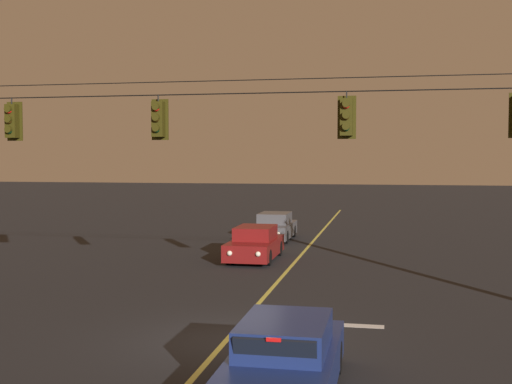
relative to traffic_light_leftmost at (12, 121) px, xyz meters
name	(u,v)px	position (x,y,z in m)	size (l,w,h in m)	color
ground_plane	(226,341)	(6.94, -2.55, -5.30)	(180.00, 180.00, 0.00)	black
lane_centre_stripe	(283,275)	(6.94, 6.02, -5.29)	(0.14, 60.00, 0.01)	#D1C64C
stop_bar_paint	(317,324)	(8.84, -0.58, -5.29)	(3.40, 0.36, 0.01)	silver
signal_span_assembly	(249,173)	(6.94, 0.02, -1.47)	(21.17, 0.32, 7.35)	#38281C
traffic_light_leftmost	(12,121)	(0.00, 0.00, 0.00)	(0.48, 0.41, 1.22)	black
traffic_light_left_inner	(158,119)	(4.41, 0.00, 0.00)	(0.48, 0.41, 1.22)	black
traffic_light_centre	(346,117)	(9.53, 0.00, 0.00)	(0.48, 0.41, 1.22)	black
car_waiting_near_lane	(286,359)	(8.82, -5.69, -4.65)	(1.80, 4.33, 1.39)	navy
car_oncoming_lead	(255,244)	(5.22, 9.43, -4.65)	(1.80, 4.42, 1.39)	maroon
car_oncoming_trailing	(274,227)	(4.90, 16.12, -4.65)	(1.80, 4.42, 1.39)	#4C4C51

